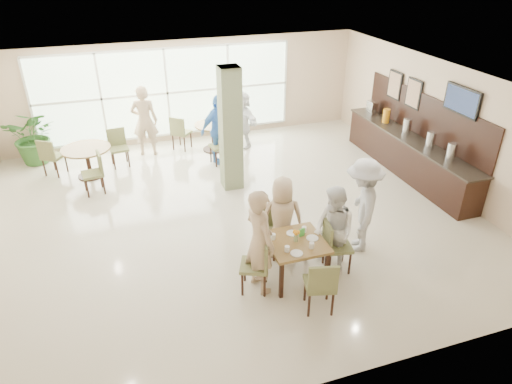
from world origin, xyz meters
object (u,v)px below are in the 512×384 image
object	(u,v)px
buffet_counter	(408,152)
potted_plant	(34,136)
teen_standing	(362,206)
teen_far	(282,218)
main_table	(296,246)
adult_standing	(145,121)
teen_left	(260,241)
round_table_right	(213,131)
adult_b	(242,120)
teen_right	(334,231)
round_table_left	(87,154)
adult_a	(218,129)

from	to	relation	value
buffet_counter	potted_plant	bearing A→B (deg)	157.80
potted_plant	teen_standing	bearing A→B (deg)	-45.17
teen_far	teen_standing	xyz separation A→B (m)	(1.44, -0.24, 0.12)
main_table	adult_standing	xyz separation A→B (m)	(-1.75, 6.07, 0.29)
teen_left	teen_far	distance (m)	0.99
buffet_counter	potted_plant	size ratio (longest dim) A/B	3.24
round_table_right	teen_standing	xyz separation A→B (m)	(1.46, -5.36, 0.35)
buffet_counter	adult_b	distance (m)	4.46
buffet_counter	main_table	bearing A→B (deg)	-145.45
teen_far	adult_b	bearing A→B (deg)	-84.74
teen_right	adult_b	world-z (taller)	teen_right
potted_plant	adult_standing	distance (m)	2.79
main_table	round_table_left	xyz separation A→B (m)	(-3.26, 5.17, -0.07)
potted_plant	adult_standing	xyz separation A→B (m)	(2.75, -0.38, 0.22)
round_table_left	adult_standing	xyz separation A→B (m)	(1.51, 0.90, 0.36)
teen_left	adult_standing	distance (m)	6.21
adult_b	adult_standing	size ratio (longest dim) A/B	0.82
teen_left	round_table_left	bearing A→B (deg)	12.95
buffet_counter	adult_a	distance (m)	4.74
adult_b	round_table_right	bearing A→B (deg)	-112.40
buffet_counter	round_table_right	bearing A→B (deg)	145.25
teen_left	teen_standing	size ratio (longest dim) A/B	1.01
teen_right	adult_a	world-z (taller)	adult_a
main_table	adult_b	bearing A→B (deg)	81.73
buffet_counter	teen_far	distance (m)	4.74
round_table_right	adult_a	distance (m)	0.88
teen_far	adult_b	distance (m)	5.20
main_table	buffet_counter	size ratio (longest dim) A/B	0.20
adult_a	adult_b	size ratio (longest dim) A/B	1.15
teen_far	adult_a	xyz separation A→B (m)	(-0.06, 4.31, 0.11)
round_table_left	round_table_right	bearing A→B (deg)	11.06
teen_left	buffet_counter	bearing A→B (deg)	-72.53
round_table_left	adult_a	bearing A→B (deg)	-2.99
adult_standing	round_table_right	bearing A→B (deg)	-176.64
round_table_left	teen_standing	distance (m)	6.69
teen_standing	teen_right	bearing A→B (deg)	-34.34
main_table	teen_far	world-z (taller)	teen_far
buffet_counter	teen_right	world-z (taller)	buffet_counter
round_table_right	teen_left	bearing A→B (deg)	-96.33
buffet_counter	adult_b	world-z (taller)	buffet_counter
round_table_right	buffet_counter	xyz separation A→B (m)	(4.20, -2.91, 0.00)
round_table_left	teen_right	distance (m)	6.49
teen_standing	teen_far	bearing A→B (deg)	-72.57
adult_b	round_table_left	bearing A→B (deg)	-104.55
potted_plant	teen_standing	xyz separation A→B (m)	(5.97, -6.00, 0.18)
round_table_right	buffet_counter	world-z (taller)	buffet_counter
teen_left	round_table_right	bearing A→B (deg)	-20.09
teen_left	adult_a	distance (m)	5.08
round_table_left	adult_b	bearing A→B (deg)	9.10
round_table_right	teen_left	xyz separation A→B (m)	(-0.65, -5.85, 0.36)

